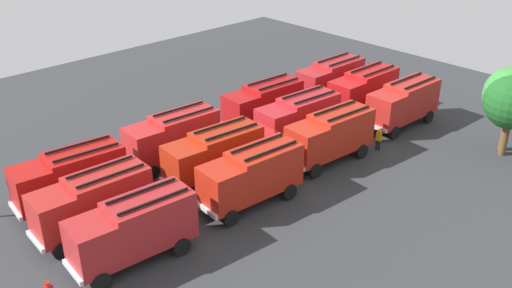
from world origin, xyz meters
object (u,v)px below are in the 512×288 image
fire_truck_4 (364,89)px  fire_truck_9 (330,135)px  fire_truck_0 (330,79)px  fire_truck_2 (173,136)px  traffic_cone_0 (207,125)px  fire_truck_3 (70,176)px  fire_truck_1 (263,103)px  fire_truck_10 (252,174)px  fire_truck_6 (214,154)px  fire_truck_5 (298,117)px  fire_truck_7 (93,201)px  fire_truck_11 (133,228)px  firefighter_0 (378,139)px  fire_truck_8 (403,102)px

fire_truck_4 → fire_truck_9: 10.19m
fire_truck_0 → fire_truck_2: 17.97m
fire_truck_0 → traffic_cone_0: fire_truck_0 is taller
fire_truck_0 → fire_truck_3: (26.29, 0.23, 0.00)m
fire_truck_0 → fire_truck_1: (8.71, -0.00, 0.00)m
fire_truck_4 → fire_truck_10: bearing=14.8°
fire_truck_6 → fire_truck_5: bearing=-173.2°
fire_truck_4 → fire_truck_7: size_ratio=0.99×
fire_truck_7 → traffic_cone_0: bearing=-150.7°
fire_truck_9 → traffic_cone_0: size_ratio=12.87×
fire_truck_6 → fire_truck_11: bearing=27.9°
fire_truck_9 → fire_truck_1: bearing=-90.2°
fire_truck_4 → fire_truck_10: same height
fire_truck_3 → fire_truck_9: bearing=162.2°
firefighter_0 → fire_truck_10: bearing=158.5°
firefighter_0 → fire_truck_4: bearing=30.0°
fire_truck_4 → fire_truck_7: (26.75, 0.16, 0.00)m
fire_truck_8 → traffic_cone_0: (12.43, -10.97, -1.87)m
fire_truck_2 → fire_truck_11: same height
fire_truck_5 → fire_truck_7: same height
fire_truck_11 → fire_truck_0: bearing=-158.3°
fire_truck_3 → fire_truck_10: bearing=143.8°
fire_truck_2 → fire_truck_5: 10.07m
fire_truck_3 → fire_truck_6: 9.56m
fire_truck_2 → traffic_cone_0: (-5.54, -2.99, -1.87)m
fire_truck_3 → fire_truck_5: bearing=174.2°
fire_truck_0 → fire_truck_7: size_ratio=0.99×
fire_truck_5 → fire_truck_11: size_ratio=1.00×
fire_truck_1 → fire_truck_6: 9.86m
fire_truck_11 → fire_truck_3: bearing=-86.7°
fire_truck_1 → fire_truck_5: 3.99m
fire_truck_4 → fire_truck_6: (17.61, 0.45, 0.00)m
fire_truck_9 → fire_truck_10: size_ratio=1.00×
fire_truck_0 → firefighter_0: size_ratio=4.29×
fire_truck_0 → fire_truck_7: bearing=9.5°
fire_truck_4 → traffic_cone_0: bearing=-27.7°
fire_truck_2 → fire_truck_8: (-17.97, 7.98, 0.00)m
firefighter_0 → traffic_cone_0: 14.27m
fire_truck_10 → fire_truck_3: bearing=-38.4°
fire_truck_11 → traffic_cone_0: (-14.07, -11.03, -1.87)m
fire_truck_3 → traffic_cone_0: (-13.86, -3.28, -1.87)m
fire_truck_8 → fire_truck_1: bearing=-40.1°
fire_truck_0 → fire_truck_5: 9.61m
fire_truck_6 → fire_truck_8: 17.99m
fire_truck_5 → fire_truck_9: 3.86m
fire_truck_5 → fire_truck_8: same height
fire_truck_1 → traffic_cone_0: fire_truck_1 is taller
fire_truck_9 → fire_truck_5: bearing=-94.7°
fire_truck_3 → fire_truck_9: same height
traffic_cone_0 → fire_truck_9: bearing=105.7°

